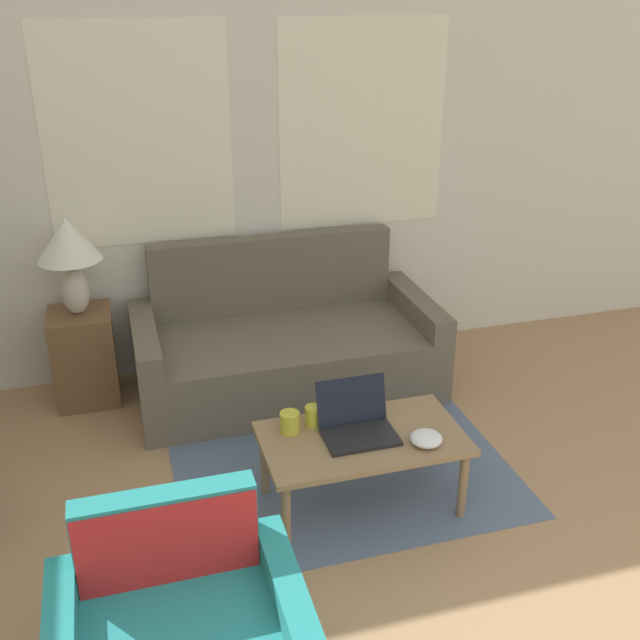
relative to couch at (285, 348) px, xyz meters
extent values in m
cube|color=silver|center=(0.03, 0.46, 1.04)|extent=(6.61, 0.05, 2.60)
cube|color=white|center=(-0.76, 0.43, 1.29)|extent=(1.10, 0.01, 1.30)
cube|color=white|center=(0.65, 0.43, 1.29)|extent=(1.10, 0.01, 1.30)
cube|color=slate|center=(0.07, -0.69, -0.26)|extent=(1.75, 1.97, 0.01)
cube|color=#665B4C|center=(0.00, -0.08, -0.06)|extent=(1.58, 0.90, 0.41)
cube|color=#665B4C|center=(0.00, 0.31, 0.19)|extent=(1.58, 0.12, 0.91)
cube|color=#665B4C|center=(-0.86, -0.08, 0.01)|extent=(0.14, 0.90, 0.56)
cube|color=#665B4C|center=(0.86, -0.08, 0.01)|extent=(0.14, 0.90, 0.56)
cube|color=teal|center=(-0.91, -2.00, 0.13)|extent=(0.63, 0.10, 0.79)
cube|color=red|center=(-0.91, -2.06, 0.23)|extent=(0.63, 0.01, 0.57)
cube|color=brown|center=(-1.22, 0.17, 0.03)|extent=(0.37, 0.37, 0.58)
ellipsoid|color=beige|center=(-1.22, 0.17, 0.46)|extent=(0.16, 0.16, 0.28)
cylinder|color=tan|center=(-1.22, 0.17, 0.63)|extent=(0.02, 0.02, 0.06)
cone|color=white|center=(-1.22, 0.17, 0.78)|extent=(0.37, 0.37, 0.25)
cube|color=#8E704C|center=(0.07, -1.30, 0.12)|extent=(0.97, 0.55, 0.03)
cylinder|color=#8E704C|center=(-0.37, -1.52, -0.08)|extent=(0.04, 0.04, 0.37)
cylinder|color=#8E704C|center=(0.51, -1.52, -0.08)|extent=(0.04, 0.04, 0.37)
cylinder|color=#8E704C|center=(-0.37, -1.07, -0.08)|extent=(0.04, 0.04, 0.37)
cylinder|color=#8E704C|center=(0.51, -1.07, -0.08)|extent=(0.04, 0.04, 0.37)
cube|color=black|center=(0.05, -1.31, 0.15)|extent=(0.35, 0.23, 0.02)
cube|color=black|center=(0.05, -1.17, 0.27)|extent=(0.35, 0.07, 0.22)
cylinder|color=gold|center=(-0.13, -1.13, 0.19)|extent=(0.08, 0.08, 0.10)
cylinder|color=gold|center=(-0.26, -1.16, 0.19)|extent=(0.10, 0.10, 0.10)
ellipsoid|color=white|center=(0.33, -1.44, 0.17)|extent=(0.15, 0.15, 0.06)
camera|label=1|loc=(-0.98, -4.15, 2.12)|focal=42.00mm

